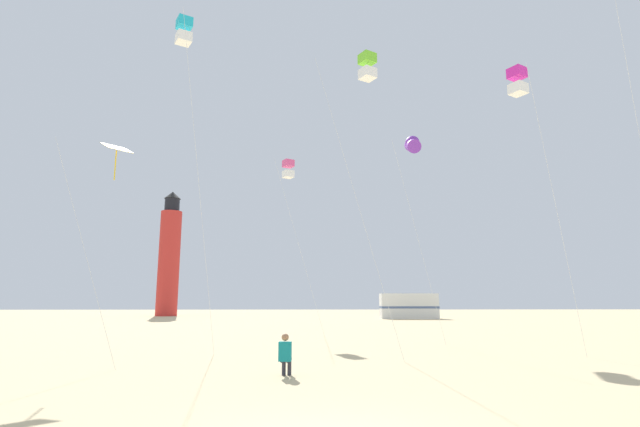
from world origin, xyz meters
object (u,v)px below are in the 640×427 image
Objects in this scene: lighthouse_distant at (169,257)px; kite_box_magenta at (518,82)px; kite_box_rainbow at (288,169)px; kite_box_cyan at (184,32)px; kite_tube_violet at (413,145)px; kite_diamond_gold at (115,155)px; kite_flyer_standing at (285,354)px; rv_van_white at (409,306)px; kite_box_lime at (367,67)px.

kite_box_magenta is at bearing -59.67° from lighthouse_distant.
kite_box_cyan is at bearing -111.56° from kite_box_rainbow.
kite_box_cyan reaches higher than kite_tube_violet.
kite_diamond_gold is 14.76m from kite_tube_violet.
kite_box_cyan is 6.80m from kite_diamond_gold.
kite_box_cyan reaches higher than kite_box_rainbow.
kite_diamond_gold is at bearing -19.17° from kite_flyer_standing.
kite_flyer_standing is 0.11× the size of kite_tube_violet.
kite_diamond_gold is at bearing -174.05° from kite_box_magenta.
kite_tube_violet reaches higher than kite_diamond_gold.
kite_flyer_standing is 15.31m from kite_tube_violet.
kite_diamond_gold is 14.24m from kite_box_rainbow.
lighthouse_distant reaches higher than kite_box_rainbow.
kite_box_lime is at bearing -102.79° from rv_van_white.
kite_box_lime reaches higher than kite_box_rainbow.
kite_tube_violet is at bearing 59.03° from kite_box_lime.
kite_box_lime reaches higher than kite_diamond_gold.
kite_box_rainbow is 39.53m from lighthouse_distant.
kite_box_rainbow is (-9.91, 11.06, -0.75)m from kite_box_magenta.
kite_diamond_gold is at bearing -76.46° from lighthouse_distant.
kite_diamond_gold is at bearing -125.12° from kite_box_cyan.
kite_flyer_standing is 14.61m from kite_box_cyan.
kite_box_lime is at bearing -114.77° from kite_flyer_standing.
kite_tube_violet reaches higher than kite_flyer_standing.
kite_flyer_standing is at bearing -70.68° from lighthouse_distant.
kite_box_magenta is 14.25m from kite_box_cyan.
kite_box_magenta is 6.59m from kite_tube_violet.
kite_flyer_standing is at bearing -25.07° from kite_diamond_gold.
kite_tube_violet is 0.64× the size of lighthouse_distant.
lighthouse_distant is at bearing 120.53° from kite_tube_violet.
kite_diamond_gold is (-1.59, -2.26, -6.21)m from kite_box_cyan.
lighthouse_distant is (-24.06, 40.80, -2.29)m from kite_tube_violet.
kite_box_cyan is at bearing -41.86° from kite_flyer_standing.
lighthouse_distant is 2.59× the size of rv_van_white.
kite_tube_violet is (-3.16, 5.72, -0.87)m from kite_box_magenta.
kite_diamond_gold is (-9.46, -2.35, -4.74)m from kite_box_lime.
lighthouse_distant is (-21.06, 45.80, -4.10)m from kite_box_lime.
lighthouse_distant is (-17.31, 35.46, -2.41)m from kite_box_rainbow.
kite_tube_violet is (10.88, 5.09, -3.28)m from kite_box_cyan.
lighthouse_distant is at bearing 106.03° from kite_box_cyan.
kite_diamond_gold is 0.71× the size of kite_box_rainbow.
kite_box_rainbow is at bearing 131.88° from kite_box_magenta.
kite_box_magenta is at bearing 5.95° from kite_diamond_gold.
rv_van_white is (16.96, 35.96, -12.02)m from kite_box_cyan.
lighthouse_distant reaches higher than kite_tube_violet.
kite_box_cyan reaches higher than kite_box_lime.
kite_box_lime is at bearing -120.97° from kite_tube_violet.
kite_box_magenta is 16.16m from kite_diamond_gold.
kite_box_lime is 1.16× the size of kite_tube_violet.
kite_box_rainbow reaches higher than kite_flyer_standing.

